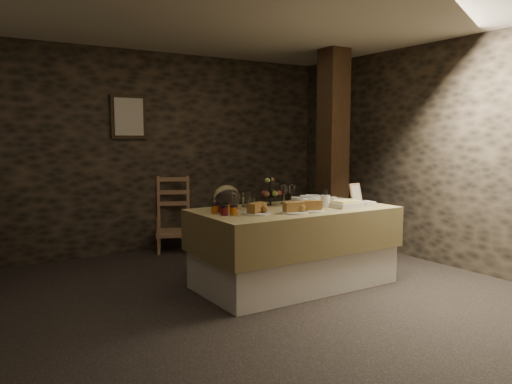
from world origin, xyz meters
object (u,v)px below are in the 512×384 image
timber_column (333,152)px  fruit_stand (271,193)px  buffet_table (294,241)px  chair (172,218)px

timber_column → fruit_stand: bearing=-156.1°
buffet_table → chair: size_ratio=2.61×
buffet_table → fruit_stand: (-0.07, 0.31, 0.46)m
buffet_table → fruit_stand: size_ratio=6.16×
chair → buffet_table: bearing=-55.9°
chair → fruit_stand: fruit_stand is taller
chair → fruit_stand: bearing=-56.3°
buffet_table → fruit_stand: 0.56m
timber_column → fruit_stand: size_ratio=8.05×
buffet_table → timber_column: (1.29, 0.91, 0.85)m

